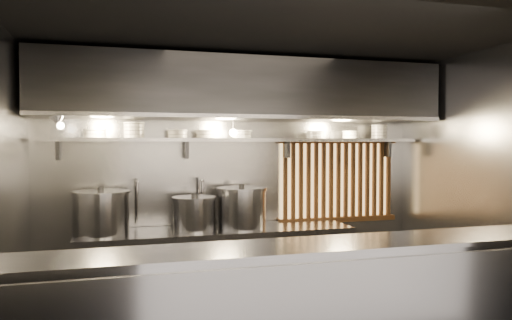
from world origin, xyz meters
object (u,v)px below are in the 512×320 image
stock_pot_right (194,213)px  stock_pot_mid (242,208)px  heat_lamp (58,120)px  pendant_bulb (233,133)px  stock_pot_left (101,213)px

stock_pot_right → stock_pot_mid: bearing=-0.4°
heat_lamp → pendant_bulb: 1.83m
pendant_bulb → stock_pot_right: pendant_bulb is taller
pendant_bulb → stock_pot_left: 1.65m
stock_pot_mid → stock_pot_right: 0.53m
heat_lamp → stock_pot_left: heat_lamp is taller
stock_pot_left → pendant_bulb: bearing=2.8°
stock_pot_mid → stock_pot_right: bearing=179.6°
pendant_bulb → stock_pot_left: bearing=-177.2°
stock_pot_left → stock_pot_mid: size_ratio=1.04×
pendant_bulb → heat_lamp: bearing=-169.0°
heat_lamp → pendant_bulb: bearing=11.0°
stock_pot_right → heat_lamp: bearing=-168.6°
heat_lamp → stock_pot_right: bearing=11.4°
stock_pot_mid → heat_lamp: bearing=-171.9°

